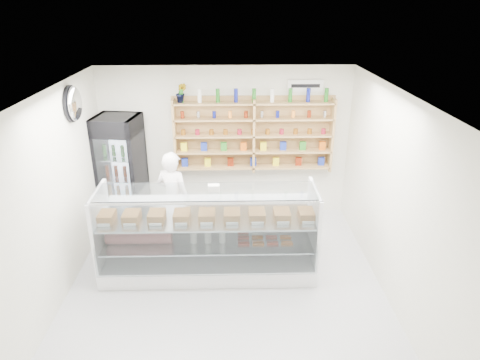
{
  "coord_description": "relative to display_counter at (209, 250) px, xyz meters",
  "views": [
    {
      "loc": [
        0.08,
        -4.97,
        3.88
      ],
      "look_at": [
        0.22,
        0.9,
        1.35
      ],
      "focal_mm": 32.0,
      "sensor_mm": 36.0,
      "label": 1
    }
  ],
  "objects": [
    {
      "name": "wall_sign",
      "position": [
        1.66,
        1.94,
        2.08
      ],
      "size": [
        0.62,
        0.03,
        0.2
      ],
      "primitive_type": "cube",
      "color": "white",
      "rests_on": "back_wall"
    },
    {
      "name": "wall_shelving",
      "position": [
        0.76,
        1.81,
        1.22
      ],
      "size": [
        2.84,
        0.28,
        1.33
      ],
      "color": "#A98D50",
      "rests_on": "back_wall"
    },
    {
      "name": "potted_plant",
      "position": [
        -0.49,
        1.81,
        1.99
      ],
      "size": [
        0.2,
        0.16,
        0.34
      ],
      "primitive_type": "imported",
      "rotation": [
        0.0,
        0.0,
        -0.07
      ],
      "color": "#1E6626",
      "rests_on": "wall_shelving"
    },
    {
      "name": "shop_worker",
      "position": [
        -0.61,
        0.89,
        0.44
      ],
      "size": [
        0.7,
        0.59,
        1.62
      ],
      "primitive_type": "imported",
      "rotation": [
        0.0,
        0.0,
        2.73
      ],
      "color": "white",
      "rests_on": "floor"
    },
    {
      "name": "drinks_cooler",
      "position": [
        -1.59,
        1.56,
        0.64
      ],
      "size": [
        0.83,
        0.81,
        2.02
      ],
      "rotation": [
        0.0,
        0.0,
        -0.15
      ],
      "color": "black",
      "rests_on": "floor"
    },
    {
      "name": "display_counter",
      "position": [
        0.0,
        0.0,
        0.0
      ],
      "size": [
        3.15,
        0.94,
        1.37
      ],
      "color": "white",
      "rests_on": "floor"
    },
    {
      "name": "security_mirror",
      "position": [
        -1.91,
        0.67,
        2.08
      ],
      "size": [
        0.15,
        0.5,
        0.5
      ],
      "primitive_type": "ellipsoid",
      "color": "silver",
      "rests_on": "left_wall"
    },
    {
      "name": "room",
      "position": [
        0.26,
        -0.53,
        1.03
      ],
      "size": [
        5.0,
        5.0,
        5.0
      ],
      "color": "silver",
      "rests_on": "ground"
    }
  ]
}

